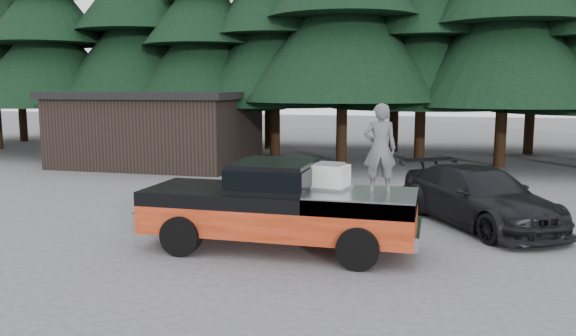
% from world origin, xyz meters
% --- Properties ---
extents(ground, '(120.00, 120.00, 0.00)m').
position_xyz_m(ground, '(0.00, 0.00, 0.00)').
color(ground, '#4B4B4E').
rests_on(ground, ground).
extents(pickup_truck, '(6.00, 2.04, 1.33)m').
position_xyz_m(pickup_truck, '(-0.03, 0.14, 0.67)').
color(pickup_truck, '#E94B21').
rests_on(pickup_truck, ground).
extents(truck_cab, '(1.66, 1.90, 0.59)m').
position_xyz_m(truck_cab, '(-0.13, 0.14, 1.62)').
color(truck_cab, black).
rests_on(truck_cab, pickup_truck).
extents(air_compressor, '(0.83, 0.73, 0.50)m').
position_xyz_m(air_compressor, '(1.04, 0.37, 1.58)').
color(air_compressor, silver).
rests_on(air_compressor, pickup_truck).
extents(man_on_bed, '(0.74, 0.55, 1.84)m').
position_xyz_m(man_on_bed, '(2.10, 0.21, 2.25)').
color(man_on_bed, '#505357').
rests_on(man_on_bed, pickup_truck).
extents(parked_car, '(4.52, 5.44, 1.49)m').
position_xyz_m(parked_car, '(4.31, 3.49, 0.74)').
color(parked_car, black).
rests_on(parked_car, ground).
extents(utility_building, '(8.40, 6.40, 3.30)m').
position_xyz_m(utility_building, '(-9.00, 12.00, 1.67)').
color(utility_building, black).
rests_on(utility_building, ground).
extents(treeline, '(60.15, 16.05, 17.50)m').
position_xyz_m(treeline, '(0.42, 17.20, 7.72)').
color(treeline, black).
rests_on(treeline, ground).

